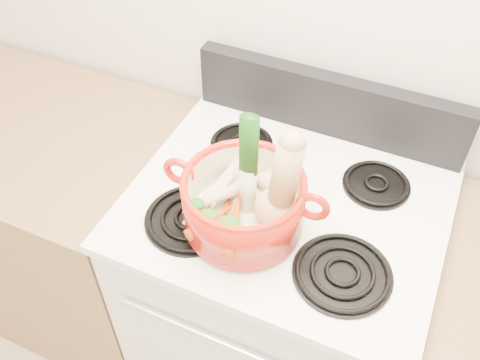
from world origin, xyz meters
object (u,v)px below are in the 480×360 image
at_px(squash, 281,184).
at_px(leek, 248,164).
at_px(stove_body, 278,303).
at_px(dutch_oven, 244,203).

bearing_deg(squash, leek, 161.54).
distance_m(stove_body, leek, 0.69).
relative_size(stove_body, leek, 3.27).
distance_m(squash, leek, 0.09).
bearing_deg(stove_body, dutch_oven, -117.81).
bearing_deg(dutch_oven, squash, 3.45).
distance_m(dutch_oven, leek, 0.10).
bearing_deg(leek, stove_body, 53.04).
bearing_deg(stove_body, leek, -123.64).
bearing_deg(dutch_oven, leek, 86.74).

